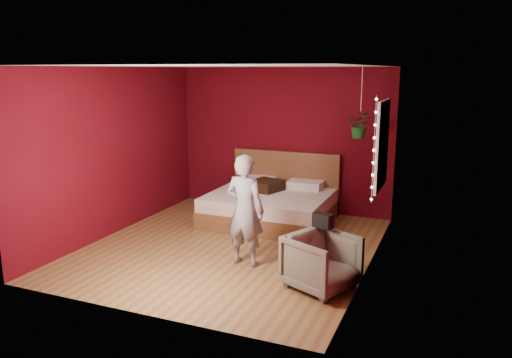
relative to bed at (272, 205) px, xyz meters
name	(u,v)px	position (x,y,z in m)	size (l,w,h in m)	color
floor	(231,247)	(-0.09, -1.44, -0.29)	(4.50, 4.50, 0.00)	olive
room_walls	(230,133)	(-0.09, -1.44, 1.39)	(4.04, 4.54, 2.62)	#570914
window	(382,145)	(1.88, -0.54, 1.21)	(0.05, 0.97, 1.27)	white
fairy_lights	(374,150)	(1.85, -1.07, 1.21)	(0.04, 0.04, 1.45)	silver
bed	(272,205)	(0.00, 0.00, 0.00)	(2.01, 1.70, 1.10)	brown
person	(245,210)	(0.37, -1.97, 0.46)	(0.54, 0.36, 1.49)	gray
armchair	(322,262)	(1.51, -2.34, 0.05)	(0.71, 0.73, 0.67)	#696653
handbag	(323,221)	(1.44, -2.06, 0.47)	(0.25, 0.12, 0.18)	black
throw_pillow	(266,185)	(-0.15, 0.10, 0.30)	(0.50, 0.50, 0.18)	black
hanging_plant	(360,125)	(1.45, 0.06, 1.43)	(0.39, 0.34, 1.10)	silver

